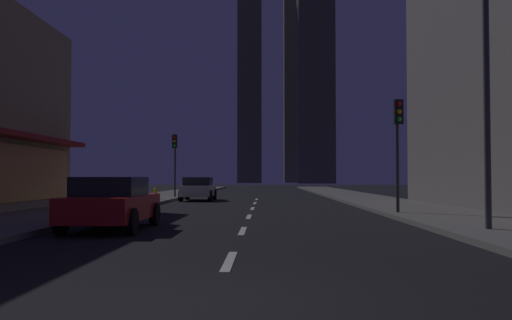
# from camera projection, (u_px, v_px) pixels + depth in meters

# --- Properties ---
(ground_plane) EXTENTS (78.00, 136.00, 0.10)m
(ground_plane) POSITION_uv_depth(u_px,v_px,m) (257.00, 199.00, 38.01)
(ground_plane) COLOR black
(sidewalk_right) EXTENTS (4.00, 76.00, 0.15)m
(sidewalk_right) POSITION_uv_depth(u_px,v_px,m) (357.00, 197.00, 37.88)
(sidewalk_right) COLOR #605E59
(sidewalk_right) RESTS_ON ground
(sidewalk_left) EXTENTS (4.00, 76.00, 0.15)m
(sidewalk_left) POSITION_uv_depth(u_px,v_px,m) (158.00, 197.00, 38.15)
(sidewalk_left) COLOR #605E59
(sidewalk_left) RESTS_ON ground
(lane_marking_center) EXTENTS (0.16, 33.40, 0.01)m
(lane_marking_center) POSITION_uv_depth(u_px,v_px,m) (249.00, 217.00, 19.63)
(lane_marking_center) COLOR silver
(lane_marking_center) RESTS_ON ground
(skyscraper_distant_tall) EXTENTS (6.19, 7.44, 54.70)m
(skyscraper_distant_tall) POSITION_uv_depth(u_px,v_px,m) (250.00, 79.00, 142.05)
(skyscraper_distant_tall) COLOR #4F4B3B
(skyscraper_distant_tall) RESTS_ON ground
(skyscraper_distant_mid) EXTENTS (5.18, 8.30, 74.27)m
(skyscraper_distant_mid) POSITION_uv_depth(u_px,v_px,m) (293.00, 53.00, 154.45)
(skyscraper_distant_mid) COLOR #635E4A
(skyscraper_distant_mid) RESTS_ON ground
(skyscraper_distant_short) EXTENTS (8.70, 8.23, 68.50)m
(skyscraper_distant_short) POSITION_uv_depth(u_px,v_px,m) (315.00, 43.00, 131.19)
(skyscraper_distant_short) COLOR #484536
(skyscraper_distant_short) RESTS_ON ground
(car_parked_near) EXTENTS (1.98, 4.24, 1.45)m
(car_parked_near) POSITION_uv_depth(u_px,v_px,m) (112.00, 203.00, 14.79)
(car_parked_near) COLOR #B21919
(car_parked_near) RESTS_ON ground
(car_parked_far) EXTENTS (1.98, 4.24, 1.45)m
(car_parked_far) POSITION_uv_depth(u_px,v_px,m) (198.00, 189.00, 33.59)
(car_parked_far) COLOR silver
(car_parked_far) RESTS_ON ground
(fire_hydrant_far_left) EXTENTS (0.42, 0.30, 0.65)m
(fire_hydrant_far_left) POSITION_uv_depth(u_px,v_px,m) (155.00, 194.00, 31.79)
(fire_hydrant_far_left) COLOR gold
(fire_hydrant_far_left) RESTS_ON sidewalk_left
(traffic_light_near_right) EXTENTS (0.32, 0.48, 4.20)m
(traffic_light_near_right) POSITION_uv_depth(u_px,v_px,m) (398.00, 130.00, 19.90)
(traffic_light_near_right) COLOR #2D2D2D
(traffic_light_near_right) RESTS_ON sidewalk_right
(traffic_light_far_left) EXTENTS (0.32, 0.48, 4.20)m
(traffic_light_far_left) POSITION_uv_depth(u_px,v_px,m) (175.00, 151.00, 36.17)
(traffic_light_far_left) COLOR #2D2D2D
(traffic_light_far_left) RESTS_ON sidewalk_left
(street_lamp_right) EXTENTS (1.96, 0.56, 6.58)m
(street_lamp_right) POSITION_uv_depth(u_px,v_px,m) (453.00, 34.00, 13.68)
(street_lamp_right) COLOR #38383D
(street_lamp_right) RESTS_ON sidewalk_right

